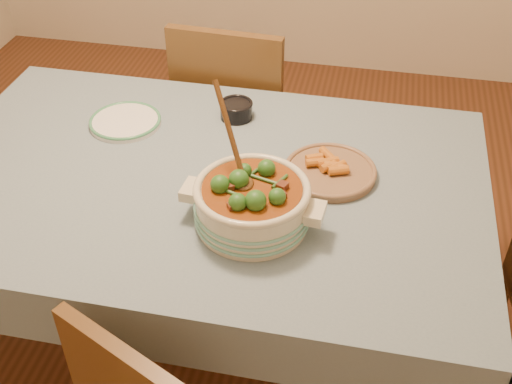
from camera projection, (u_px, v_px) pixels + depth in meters
floor at (214, 338)px, 2.39m from camera, size 4.50×4.50×0.00m
dining_table at (205, 200)px, 1.97m from camera, size 1.68×1.08×0.76m
stew_casserole at (252, 201)px, 1.70m from camera, size 0.39×0.33×0.37m
white_plate at (125, 121)px, 2.13m from camera, size 0.30×0.30×0.02m
condiment_bowl at (236, 109)px, 2.15m from camera, size 0.14×0.14×0.06m
fried_plate at (330, 170)px, 1.91m from camera, size 0.30×0.30×0.05m
chair_far at (235, 114)px, 2.62m from camera, size 0.46×0.46×0.94m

